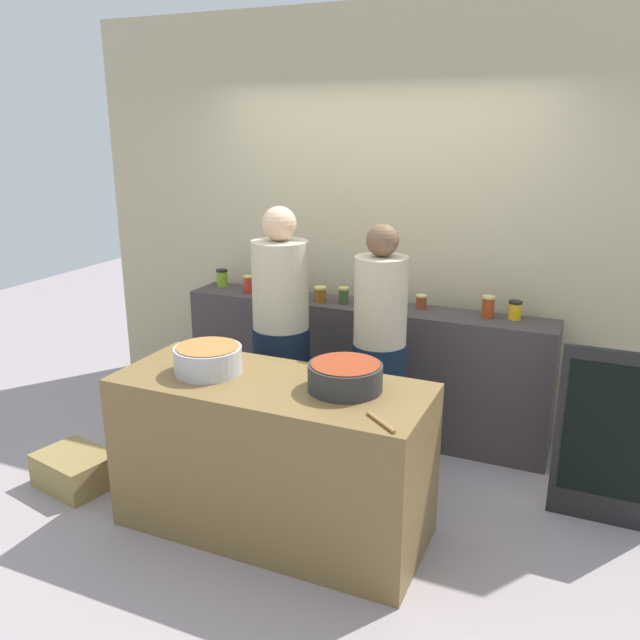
{
  "coord_description": "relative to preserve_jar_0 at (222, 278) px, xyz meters",
  "views": [
    {
      "loc": [
        1.55,
        -3.14,
        2.2
      ],
      "look_at": [
        0.0,
        0.35,
        1.05
      ],
      "focal_mm": 36.75,
      "sensor_mm": 36.0,
      "label": 1
    }
  ],
  "objects": [
    {
      "name": "ground",
      "position": [
        1.21,
        -1.16,
        -1.03
      ],
      "size": [
        12.0,
        12.0,
        0.0
      ],
      "primitive_type": "plane",
      "color": "#9C8E91"
    },
    {
      "name": "storefront_wall",
      "position": [
        1.21,
        0.29,
        0.47
      ],
      "size": [
        4.8,
        0.12,
        3.0
      ],
      "primitive_type": "cube",
      "color": "#C1B188",
      "rests_on": "ground"
    },
    {
      "name": "display_shelf",
      "position": [
        1.21,
        -0.06,
        -0.55
      ],
      "size": [
        2.7,
        0.36,
        0.96
      ],
      "primitive_type": "cube",
      "color": "#403839",
      "rests_on": "ground"
    },
    {
      "name": "prep_table",
      "position": [
        1.21,
        -1.46,
        -0.58
      ],
      "size": [
        1.7,
        0.7,
        0.89
      ],
      "primitive_type": "cube",
      "color": "brown",
      "rests_on": "ground"
    },
    {
      "name": "preserve_jar_0",
      "position": [
        0.0,
        0.0,
        0.0
      ],
      "size": [
        0.09,
        0.09,
        0.14
      ],
      "color": "olive",
      "rests_on": "display_shelf"
    },
    {
      "name": "preserve_jar_1",
      "position": [
        0.3,
        -0.1,
        -0.0
      ],
      "size": [
        0.08,
        0.08,
        0.13
      ],
      "color": "red",
      "rests_on": "display_shelf"
    },
    {
      "name": "preserve_jar_2",
      "position": [
        0.46,
        -0.13,
        -0.01
      ],
      "size": [
        0.09,
        0.09,
        0.11
      ],
      "color": "orange",
      "rests_on": "display_shelf"
    },
    {
      "name": "preserve_jar_3",
      "position": [
        0.56,
        -0.04,
        0.0
      ],
      "size": [
        0.07,
        0.07,
        0.14
      ],
      "color": "#324E38",
      "rests_on": "display_shelf"
    },
    {
      "name": "preserve_jar_4",
      "position": [
        0.77,
        -0.11,
        -0.02
      ],
      "size": [
        0.07,
        0.07,
        0.1
      ],
      "color": "brown",
      "rests_on": "display_shelf"
    },
    {
      "name": "preserve_jar_5",
      "position": [
        0.91,
        -0.12,
        -0.01
      ],
      "size": [
        0.09,
        0.09,
        0.11
      ],
      "color": "brown",
      "rests_on": "display_shelf"
    },
    {
      "name": "preserve_jar_6",
      "position": [
        1.08,
        -0.09,
        -0.01
      ],
      "size": [
        0.07,
        0.07,
        0.12
      ],
      "color": "#384D25",
      "rests_on": "display_shelf"
    },
    {
      "name": "preserve_jar_7",
      "position": [
        1.62,
        0.01,
        -0.02
      ],
      "size": [
        0.08,
        0.08,
        0.1
      ],
      "color": "maroon",
      "rests_on": "display_shelf"
    },
    {
      "name": "preserve_jar_8",
      "position": [
        2.08,
        -0.03,
        0.01
      ],
      "size": [
        0.08,
        0.08,
        0.15
      ],
      "color": "#A53915",
      "rests_on": "display_shelf"
    },
    {
      "name": "preserve_jar_9",
      "position": [
        2.25,
        0.01,
        -0.01
      ],
      "size": [
        0.09,
        0.09,
        0.12
      ],
      "color": "gold",
      "rests_on": "display_shelf"
    },
    {
      "name": "cooking_pot_left",
      "position": [
        0.83,
        -1.48,
        -0.07
      ],
      "size": [
        0.37,
        0.37,
        0.15
      ],
      "color": "#B7B7BC",
      "rests_on": "prep_table"
    },
    {
      "name": "cooking_pot_center",
      "position": [
        1.61,
        -1.4,
        -0.07
      ],
      "size": [
        0.39,
        0.39,
        0.14
      ],
      "color": "#2D2D2D",
      "rests_on": "prep_table"
    },
    {
      "name": "wooden_spoon",
      "position": [
        1.91,
        -1.71,
        -0.13
      ],
      "size": [
        0.19,
        0.16,
        0.02
      ],
      "primitive_type": "cylinder",
      "rotation": [
        1.57,
        0.0,
        0.88
      ],
      "color": "#9E703D",
      "rests_on": "prep_table"
    },
    {
      "name": "cook_with_tongs",
      "position": [
        0.88,
        -0.69,
        -0.25
      ],
      "size": [
        0.38,
        0.38,
        1.71
      ],
      "color": "black",
      "rests_on": "ground"
    },
    {
      "name": "cook_in_cap",
      "position": [
        1.54,
        -0.65,
        -0.28
      ],
      "size": [
        0.34,
        0.34,
        1.64
      ],
      "color": "#112135",
      "rests_on": "ground"
    },
    {
      "name": "bread_crate",
      "position": [
        -0.15,
        -1.57,
        -0.92
      ],
      "size": [
        0.52,
        0.43,
        0.21
      ],
      "primitive_type": "cube",
      "rotation": [
        0.0,
        0.0,
        -0.21
      ],
      "color": "olive",
      "rests_on": "ground"
    },
    {
      "name": "chalkboard_sign",
      "position": [
        2.9,
        -0.66,
        -0.5
      ],
      "size": [
        0.59,
        0.05,
        1.04
      ],
      "color": "black",
      "rests_on": "ground"
    }
  ]
}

